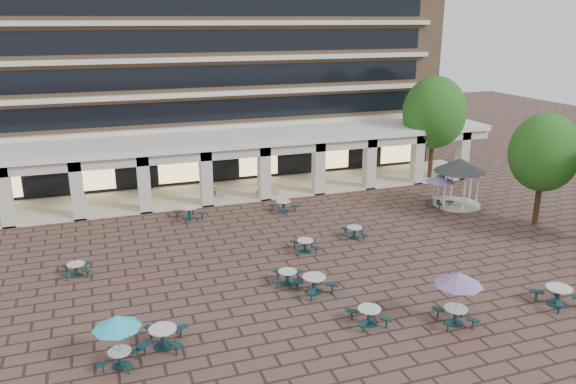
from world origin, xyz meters
name	(u,v)px	position (x,y,z in m)	size (l,w,h in m)	color
ground	(296,273)	(0.00, 0.00, 0.00)	(120.00, 120.00, 0.00)	brown
apartment_building	(195,19)	(0.00, 25.47, 12.60)	(40.00, 15.50, 25.20)	#8E6D50
retail_arcade	(227,154)	(0.00, 14.80, 3.00)	(42.00, 6.60, 4.40)	white
picnic_table_0	(163,336)	(-7.35, -4.69, 0.50)	(2.21, 2.21, 0.83)	#123136
picnic_table_2	(369,315)	(1.23, -5.83, 0.45)	(1.71, 1.71, 0.75)	#123136
picnic_table_3	(558,294)	(10.20, -7.15, 0.52)	(2.07, 2.07, 0.87)	#123136
picnic_table_4	(117,324)	(-9.06, -5.47, 1.79)	(1.83, 1.83, 2.11)	#123136
picnic_table_5	(288,276)	(-0.81, -1.06, 0.42)	(1.90, 1.90, 0.70)	#123136
picnic_table_6	(459,281)	(4.75, -7.03, 2.04)	(2.08, 2.08, 2.40)	#123136
picnic_table_7	(354,231)	(5.01, 3.42, 0.41)	(1.84, 1.84, 0.68)	#123136
picnic_table_8	(76,268)	(-10.69, 3.40, 0.40)	(1.56, 1.56, 0.67)	#123136
picnic_table_9	(305,245)	(1.47, 2.44, 0.42)	(1.71, 1.71, 0.70)	#123136
picnic_table_10	(314,283)	(0.09, -2.34, 0.50)	(2.21, 2.21, 0.84)	#123136
picnic_table_11	(440,179)	(13.07, 6.70, 2.01)	(2.05, 2.05, 2.36)	#123136
picnic_table_12	(189,212)	(-3.77, 10.00, 0.49)	(2.17, 2.17, 0.81)	#123136
picnic_table_13	(283,205)	(2.54, 9.35, 0.46)	(2.06, 2.06, 0.76)	#123136
gazebo	(460,171)	(14.49, 6.57, 2.54)	(3.63, 3.63, 3.38)	beige
tree_east_a	(544,153)	(17.06, 1.83, 4.65)	(4.28, 4.28, 7.13)	#43291A
tree_east_c	(434,113)	(16.56, 13.19, 5.45)	(5.01, 5.01, 8.34)	#43291A
planter_left	(214,197)	(-1.50, 12.90, 0.43)	(1.50, 0.65, 1.16)	gray
planter_right	(267,191)	(2.45, 12.90, 0.47)	(1.50, 0.64, 1.22)	gray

